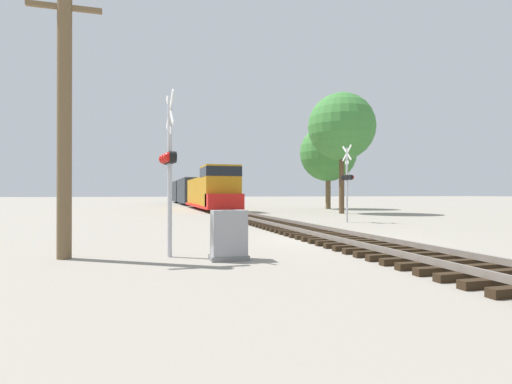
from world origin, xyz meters
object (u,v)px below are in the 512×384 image
object	(u,v)px
freight_train	(193,192)
utility_pole	(64,118)
relay_cabinet	(229,236)
crossing_signal_far	(347,179)
tree_mid_background	(328,153)
crossing_signal_near	(169,162)
tree_far_right	(342,127)

from	to	relation	value
freight_train	utility_pole	bearing A→B (deg)	-100.87
relay_cabinet	crossing_signal_far	bearing A→B (deg)	49.70
crossing_signal_far	tree_mid_background	bearing A→B (deg)	-28.03
relay_cabinet	crossing_signal_near	bearing A→B (deg)	147.98
freight_train	tree_far_right	bearing A→B (deg)	-69.93
crossing_signal_near	utility_pole	distance (m)	2.85
freight_train	utility_pole	xyz separation A→B (m)	(-8.55, -44.52, 1.68)
freight_train	crossing_signal_near	xyz separation A→B (m)	(-5.96, -44.96, 0.56)
freight_train	tree_far_right	size ratio (longest dim) A/B	4.67
freight_train	tree_mid_background	world-z (taller)	tree_mid_background
freight_train	relay_cabinet	distance (m)	46.10
crossing_signal_near	relay_cabinet	size ratio (longest dim) A/B	3.47
crossing_signal_far	relay_cabinet	bearing A→B (deg)	134.55
crossing_signal_near	crossing_signal_far	xyz separation A→B (m)	(10.74, 10.08, 0.03)
freight_train	relay_cabinet	xyz separation A→B (m)	(-4.53, -45.85, -1.31)
freight_train	crossing_signal_near	distance (m)	45.36
crossing_signal_near	crossing_signal_far	world-z (taller)	crossing_signal_far
tree_mid_background	crossing_signal_near	bearing A→B (deg)	-122.95
crossing_signal_far	relay_cabinet	world-z (taller)	crossing_signal_far
crossing_signal_near	utility_pole	world-z (taller)	utility_pole
crossing_signal_near	crossing_signal_far	distance (m)	14.73
crossing_signal_far	utility_pole	xyz separation A→B (m)	(-13.33, -9.65, 1.09)
freight_train	crossing_signal_near	size ratio (longest dim) A/B	10.85
crossing_signal_near	crossing_signal_far	bearing A→B (deg)	125.94
freight_train	relay_cabinet	world-z (taller)	freight_train
utility_pole	freight_train	bearing A→B (deg)	79.13
utility_pole	tree_mid_background	distance (m)	35.39
freight_train	crossing_signal_far	xyz separation A→B (m)	(4.78, -34.87, 0.59)
crossing_signal_near	utility_pole	xyz separation A→B (m)	(-2.59, 0.44, 1.12)
tree_mid_background	relay_cabinet	bearing A→B (deg)	-120.12
relay_cabinet	tree_far_right	world-z (taller)	tree_far_right
crossing_signal_near	tree_far_right	distance (m)	25.16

